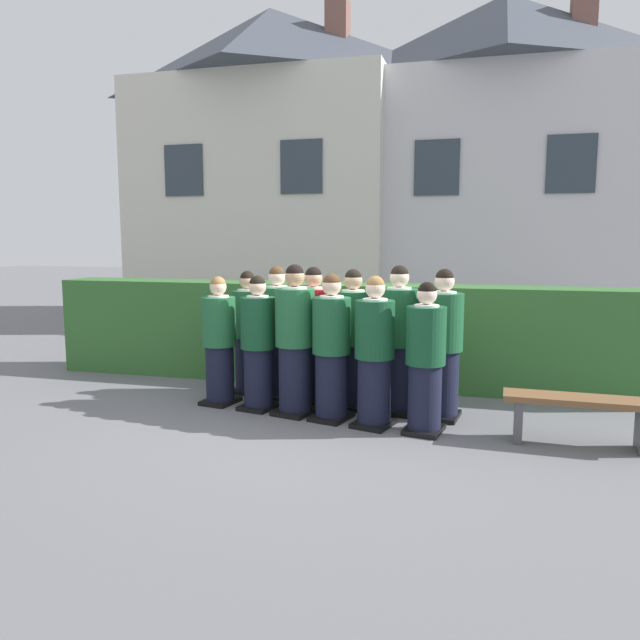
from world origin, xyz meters
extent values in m
plane|color=slate|center=(0.00, 0.00, 0.00)|extent=(60.00, 60.00, 0.00)
cylinder|color=black|center=(-1.23, 0.25, 0.35)|extent=(0.34, 0.34, 0.70)
cube|color=black|center=(-1.23, 0.25, 0.03)|extent=(0.42, 0.49, 0.05)
cylinder|color=#1E5B33|center=(-1.23, 0.25, 0.99)|extent=(0.40, 0.40, 0.58)
cylinder|color=white|center=(-1.23, 0.25, 1.29)|extent=(0.25, 0.25, 0.03)
cube|color=#236038|center=(-1.20, 0.43, 1.11)|extent=(0.04, 0.02, 0.26)
sphere|color=beige|center=(-1.23, 0.25, 1.40)|extent=(0.20, 0.20, 0.20)
sphere|color=olive|center=(-1.23, 0.25, 1.44)|extent=(0.18, 0.18, 0.18)
cylinder|color=black|center=(-0.70, 0.15, 0.36)|extent=(0.34, 0.34, 0.71)
cube|color=black|center=(-0.70, 0.15, 0.03)|extent=(0.44, 0.51, 0.05)
cylinder|color=#144728|center=(-0.70, 0.15, 1.01)|extent=(0.40, 0.40, 0.59)
cylinder|color=white|center=(-0.70, 0.15, 1.31)|extent=(0.25, 0.25, 0.03)
cube|color=navy|center=(-0.66, 0.34, 1.13)|extent=(0.04, 0.02, 0.26)
sphere|color=beige|center=(-0.70, 0.15, 1.43)|extent=(0.20, 0.20, 0.20)
sphere|color=black|center=(-0.70, 0.15, 1.46)|extent=(0.19, 0.19, 0.19)
cylinder|color=black|center=(-0.23, 0.07, 0.39)|extent=(0.37, 0.37, 0.78)
cube|color=black|center=(-0.23, 0.07, 0.03)|extent=(0.50, 0.57, 0.05)
cylinder|color=#1E5B33|center=(-0.23, 0.07, 1.10)|extent=(0.44, 0.44, 0.64)
cylinder|color=white|center=(-0.23, 0.07, 1.43)|extent=(0.27, 0.27, 0.03)
cube|color=navy|center=(-0.18, 0.27, 1.23)|extent=(0.04, 0.02, 0.28)
sphere|color=tan|center=(-0.23, 0.07, 1.55)|extent=(0.22, 0.22, 0.22)
sphere|color=black|center=(-0.23, 0.07, 1.59)|extent=(0.20, 0.20, 0.20)
cylinder|color=black|center=(0.22, -0.04, 0.37)|extent=(0.35, 0.35, 0.74)
cube|color=black|center=(0.22, -0.04, 0.03)|extent=(0.47, 0.54, 0.05)
cylinder|color=#19512D|center=(0.22, -0.04, 1.04)|extent=(0.42, 0.42, 0.61)
cylinder|color=white|center=(0.22, -0.04, 1.35)|extent=(0.26, 0.26, 0.03)
cube|color=navy|center=(0.27, 0.15, 1.16)|extent=(0.04, 0.02, 0.27)
sphere|color=beige|center=(0.22, -0.04, 1.47)|extent=(0.21, 0.21, 0.21)
sphere|color=#472D19|center=(0.22, -0.04, 1.50)|extent=(0.19, 0.19, 0.19)
cylinder|color=black|center=(0.71, -0.16, 0.37)|extent=(0.35, 0.35, 0.73)
cube|color=black|center=(0.71, -0.16, 0.03)|extent=(0.47, 0.54, 0.05)
cylinder|color=#144728|center=(0.71, -0.16, 1.04)|extent=(0.41, 0.41, 0.61)
cylinder|color=white|center=(0.71, -0.16, 1.34)|extent=(0.26, 0.26, 0.03)
cube|color=gold|center=(0.76, 0.03, 1.16)|extent=(0.04, 0.02, 0.27)
sphere|color=beige|center=(0.71, -0.16, 1.46)|extent=(0.21, 0.21, 0.21)
sphere|color=olive|center=(0.71, -0.16, 1.50)|extent=(0.19, 0.19, 0.19)
cube|color=white|center=(0.78, 0.10, 0.94)|extent=(0.15, 0.05, 0.20)
cylinder|color=black|center=(1.25, -0.23, 0.36)|extent=(0.34, 0.34, 0.71)
cube|color=black|center=(1.25, -0.23, 0.03)|extent=(0.43, 0.50, 0.05)
cylinder|color=#144728|center=(1.25, -0.23, 1.00)|extent=(0.40, 0.40, 0.59)
cylinder|color=white|center=(1.25, -0.23, 1.30)|extent=(0.25, 0.25, 0.03)
cube|color=#236038|center=(1.28, -0.05, 1.12)|extent=(0.04, 0.02, 0.26)
sphere|color=beige|center=(1.25, -0.23, 1.42)|extent=(0.20, 0.20, 0.20)
sphere|color=black|center=(1.25, -0.23, 1.45)|extent=(0.18, 0.18, 0.18)
cylinder|color=black|center=(-1.10, 0.84, 0.36)|extent=(0.34, 0.34, 0.72)
cube|color=black|center=(-1.10, 0.84, 0.03)|extent=(0.44, 0.51, 0.05)
cylinder|color=#1E5B33|center=(-1.10, 0.84, 1.02)|extent=(0.41, 0.41, 0.59)
cylinder|color=white|center=(-1.10, 0.84, 1.32)|extent=(0.25, 0.25, 0.03)
cube|color=navy|center=(-1.06, 1.03, 1.14)|extent=(0.04, 0.02, 0.26)
sphere|color=tan|center=(-1.10, 0.84, 1.44)|extent=(0.20, 0.20, 0.20)
sphere|color=black|center=(-1.10, 0.84, 1.47)|extent=(0.19, 0.19, 0.19)
cylinder|color=black|center=(-0.66, 0.72, 0.38)|extent=(0.36, 0.36, 0.75)
cube|color=black|center=(-0.66, 0.72, 0.03)|extent=(0.45, 0.52, 0.05)
cylinder|color=#1E5B33|center=(-0.66, 0.72, 1.06)|extent=(0.43, 0.43, 0.62)
cylinder|color=white|center=(-0.66, 0.72, 1.38)|extent=(0.26, 0.26, 0.03)
cube|color=#236038|center=(-0.63, 0.92, 1.19)|extent=(0.04, 0.02, 0.27)
sphere|color=beige|center=(-0.66, 0.72, 1.50)|extent=(0.21, 0.21, 0.21)
sphere|color=#472D19|center=(-0.66, 0.72, 1.54)|extent=(0.20, 0.20, 0.20)
cylinder|color=black|center=(-0.17, 0.62, 0.38)|extent=(0.36, 0.36, 0.75)
cube|color=black|center=(-0.17, 0.62, 0.03)|extent=(0.46, 0.53, 0.05)
cylinder|color=#AD191E|center=(-0.17, 0.62, 1.07)|extent=(0.43, 0.43, 0.62)
cylinder|color=white|center=(-0.17, 0.62, 1.38)|extent=(0.26, 0.26, 0.03)
cube|color=#236038|center=(-0.13, 0.82, 1.19)|extent=(0.04, 0.02, 0.27)
sphere|color=tan|center=(-0.17, 0.62, 1.50)|extent=(0.21, 0.21, 0.21)
sphere|color=black|center=(-0.17, 0.62, 1.54)|extent=(0.20, 0.20, 0.20)
cube|color=white|center=(-0.12, 0.89, 0.97)|extent=(0.15, 0.04, 0.20)
cylinder|color=black|center=(0.34, 0.51, 0.37)|extent=(0.36, 0.36, 0.75)
cube|color=black|center=(0.34, 0.51, 0.03)|extent=(0.46, 0.53, 0.05)
cylinder|color=#19512D|center=(0.34, 0.51, 1.06)|extent=(0.42, 0.42, 0.62)
cylinder|color=white|center=(0.34, 0.51, 1.37)|extent=(0.26, 0.26, 0.03)
cube|color=navy|center=(0.38, 0.71, 1.18)|extent=(0.04, 0.02, 0.27)
sphere|color=tan|center=(0.34, 0.51, 1.49)|extent=(0.21, 0.21, 0.21)
sphere|color=black|center=(0.34, 0.51, 1.53)|extent=(0.19, 0.19, 0.19)
cube|color=white|center=(0.40, 0.78, 0.96)|extent=(0.15, 0.04, 0.20)
cylinder|color=black|center=(0.88, 0.44, 0.39)|extent=(0.37, 0.37, 0.77)
cube|color=black|center=(0.88, 0.44, 0.03)|extent=(0.48, 0.55, 0.05)
cylinder|color=#19512D|center=(0.88, 0.44, 1.09)|extent=(0.44, 0.44, 0.64)
cylinder|color=white|center=(0.88, 0.44, 1.42)|extent=(0.27, 0.27, 0.03)
cube|color=gold|center=(0.92, 0.64, 1.22)|extent=(0.04, 0.02, 0.28)
sphere|color=beige|center=(0.88, 0.44, 1.54)|extent=(0.22, 0.22, 0.22)
sphere|color=black|center=(0.88, 0.44, 1.58)|extent=(0.20, 0.20, 0.20)
cube|color=white|center=(0.94, 0.71, 1.00)|extent=(0.15, 0.04, 0.20)
cylinder|color=black|center=(1.38, 0.33, 0.38)|extent=(0.36, 0.36, 0.76)
cube|color=black|center=(1.38, 0.33, 0.03)|extent=(0.44, 0.52, 0.05)
cylinder|color=#19512D|center=(1.38, 0.33, 1.07)|extent=(0.43, 0.43, 0.63)
cylinder|color=white|center=(1.38, 0.33, 1.39)|extent=(0.27, 0.27, 0.03)
cube|color=#236038|center=(1.41, 0.53, 1.20)|extent=(0.04, 0.02, 0.28)
sphere|color=beige|center=(1.38, 0.33, 1.51)|extent=(0.21, 0.21, 0.21)
sphere|color=black|center=(1.38, 0.33, 1.55)|extent=(0.20, 0.20, 0.20)
cube|color=#33662D|center=(0.00, 1.68, 0.68)|extent=(8.44, 0.70, 1.36)
cube|color=beige|center=(-3.28, 7.99, 2.77)|extent=(5.96, 3.86, 5.54)
pyramid|color=#424751|center=(-3.28, 7.99, 6.43)|extent=(6.31, 4.09, 1.79)
cube|color=brown|center=(-1.64, 7.99, 6.52)|extent=(0.50, 0.50, 1.61)
cube|color=#2D3842|center=(-4.62, 6.03, 3.44)|extent=(0.90, 0.04, 1.10)
cube|color=#2D3842|center=(-1.94, 6.03, 3.44)|extent=(0.90, 0.04, 1.10)
cube|color=silver|center=(2.06, 7.97, 2.72)|extent=(5.61, 3.14, 5.44)
pyramid|color=#424751|center=(2.06, 7.97, 6.29)|extent=(5.94, 3.33, 1.68)
cube|color=brown|center=(3.60, 7.97, 6.37)|extent=(0.50, 0.50, 1.51)
cube|color=#2D3842|center=(0.80, 6.38, 3.38)|extent=(0.90, 0.04, 1.10)
cube|color=#2D3842|center=(3.32, 6.38, 3.38)|extent=(0.90, 0.04, 1.10)
cube|color=brown|center=(2.71, -0.27, 0.45)|extent=(1.41, 0.41, 0.06)
cube|color=#4C4C51|center=(2.16, -0.25, 0.21)|extent=(0.09, 0.32, 0.42)
camera|label=1|loc=(1.79, -6.37, 1.98)|focal=34.31mm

